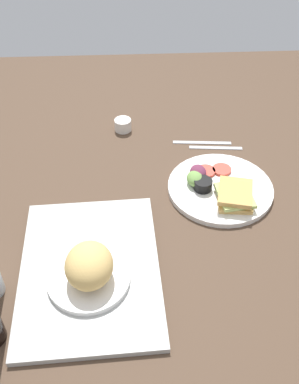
% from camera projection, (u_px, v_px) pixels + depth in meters
% --- Properties ---
extents(ground_plane, '(1.90, 1.50, 0.03)m').
position_uv_depth(ground_plane, '(161.00, 211.00, 1.24)').
color(ground_plane, '#4C3828').
extents(serving_tray, '(0.46, 0.35, 0.02)m').
position_uv_depth(serving_tray, '(90.00, 269.00, 1.06)').
color(serving_tray, '#B2B2AD').
rests_on(serving_tray, ground_plane).
extents(bread_plate_near, '(0.19, 0.19, 0.10)m').
position_uv_depth(bread_plate_near, '(89.00, 269.00, 1.00)').
color(bread_plate_near, white).
rests_on(bread_plate_near, serving_tray).
extents(plate_with_salad, '(0.30, 0.30, 0.05)m').
position_uv_depth(plate_with_salad, '(219.00, 188.00, 1.26)').
color(plate_with_salad, white).
rests_on(plate_with_salad, ground_plane).
extents(espresso_cup, '(0.06, 0.06, 0.04)m').
position_uv_depth(espresso_cup, '(123.00, 125.00, 1.49)').
color(espresso_cup, silver).
rests_on(espresso_cup, ground_plane).
extents(fork, '(0.03, 0.17, 0.01)m').
position_uv_depth(fork, '(216.00, 148.00, 1.42)').
color(fork, '#B7B7BC').
rests_on(fork, ground_plane).
extents(knife, '(0.03, 0.19, 0.01)m').
position_uv_depth(knife, '(202.00, 142.00, 1.44)').
color(knife, '#B7B7BC').
rests_on(knife, ground_plane).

